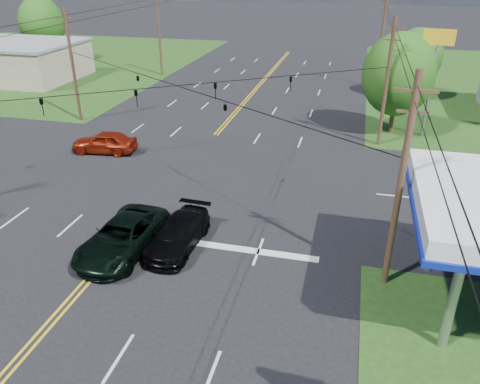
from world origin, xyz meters
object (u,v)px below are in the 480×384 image
(pole_se, at_px, (400,184))
(pole_right_far, at_px, (382,40))
(pole_nw, at_px, (73,65))
(pole_ne, at_px, (387,82))
(suv_black, at_px, (178,234))
(retail_nw, at_px, (10,61))
(pole_left_far, at_px, (159,32))
(pickup_dkgreen, at_px, (122,237))
(tree_right_a, at_px, (398,75))
(tree_far_l, at_px, (41,23))
(tree_right_b, at_px, (417,57))

(pole_se, xyz_separation_m, pole_right_far, (0.00, 37.00, 0.25))
(pole_right_far, bearing_deg, pole_nw, -143.84)
(pole_ne, height_order, suv_black, pole_ne)
(pole_se, height_order, suv_black, pole_se)
(retail_nw, height_order, pole_right_far, pole_right_far)
(pole_ne, distance_m, pole_left_far, 32.20)
(pole_se, relative_size, pole_nw, 1.00)
(pole_se, relative_size, pole_left_far, 0.95)
(pole_nw, xyz_separation_m, pole_ne, (26.00, 0.00, 0.00))
(pole_ne, relative_size, suv_black, 1.88)
(pole_nw, bearing_deg, suv_black, -47.56)
(pole_left_far, bearing_deg, pole_se, -54.90)
(pole_nw, bearing_deg, pickup_dkgreen, -53.96)
(pole_right_far, bearing_deg, tree_right_a, -86.42)
(pole_nw, distance_m, tree_right_a, 27.17)
(tree_right_a, bearing_deg, tree_far_l, 156.50)
(pole_nw, relative_size, tree_far_l, 1.09)
(pole_se, bearing_deg, tree_right_a, 87.27)
(suv_black, bearing_deg, tree_right_a, 64.62)
(pickup_dkgreen, bearing_deg, suv_black, 26.66)
(pole_nw, bearing_deg, pole_left_far, 90.00)
(pole_left_far, xyz_separation_m, tree_right_b, (29.50, -4.00, -0.95))
(pole_ne, bearing_deg, retail_nw, 163.18)
(tree_right_b, bearing_deg, pickup_dkgreen, -115.50)
(pole_left_far, relative_size, suv_black, 1.98)
(pole_nw, height_order, tree_far_l, pole_nw)
(pole_nw, relative_size, pole_ne, 1.00)
(pole_left_far, relative_size, tree_right_b, 1.41)
(retail_nw, distance_m, pickup_dkgreen, 43.90)
(retail_nw, xyz_separation_m, tree_far_l, (-2.00, 10.00, 3.19))
(pole_ne, height_order, pole_left_far, pole_left_far)
(retail_nw, height_order, pole_nw, pole_nw)
(retail_nw, height_order, tree_right_a, tree_right_a)
(pole_ne, height_order, pickup_dkgreen, pole_ne)
(pole_ne, distance_m, tree_right_b, 15.42)
(pole_nw, xyz_separation_m, pickup_dkgreen, (13.50, -18.55, -4.09))
(tree_far_l, distance_m, suv_black, 53.71)
(tree_right_b, bearing_deg, retail_nw, -177.54)
(pole_ne, bearing_deg, suv_black, -119.74)
(tree_right_a, bearing_deg, pickup_dkgreen, -122.06)
(retail_nw, relative_size, pole_left_far, 1.60)
(retail_nw, relative_size, tree_far_l, 1.83)
(suv_black, bearing_deg, retail_nw, 140.09)
(retail_nw, xyz_separation_m, pole_right_far, (43.00, 6.00, 3.17))
(pole_se, height_order, pole_left_far, pole_left_far)
(pickup_dkgreen, bearing_deg, tree_far_l, 131.87)
(retail_nw, height_order, tree_far_l, tree_far_l)
(pole_left_far, distance_m, suv_black, 40.10)
(pole_nw, relative_size, tree_right_b, 1.34)
(pole_left_far, bearing_deg, retail_nw, -160.56)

